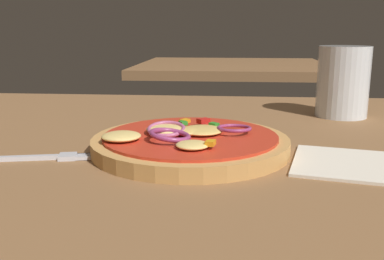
% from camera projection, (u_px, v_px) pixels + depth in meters
% --- Properties ---
extents(dining_table, '(1.18, 0.89, 0.03)m').
position_uv_depth(dining_table, '(211.00, 175.00, 0.47)').
color(dining_table, brown).
rests_on(dining_table, ground).
extents(pizza, '(0.22, 0.22, 0.03)m').
position_uv_depth(pizza, '(189.00, 142.00, 0.49)').
color(pizza, tan).
rests_on(pizza, dining_table).
extents(fork, '(0.19, 0.05, 0.01)m').
position_uv_depth(fork, '(28.00, 158.00, 0.46)').
color(fork, silver).
rests_on(fork, dining_table).
extents(beer_glass, '(0.08, 0.08, 0.11)m').
position_uv_depth(beer_glass, '(343.00, 85.00, 0.68)').
color(beer_glass, silver).
rests_on(beer_glass, dining_table).
extents(napkin, '(0.12, 0.13, 0.00)m').
position_uv_depth(napkin, '(346.00, 164.00, 0.44)').
color(napkin, silver).
rests_on(napkin, dining_table).
extents(background_table, '(0.73, 0.67, 0.03)m').
position_uv_depth(background_table, '(233.00, 68.00, 1.73)').
color(background_table, brown).
rests_on(background_table, ground).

